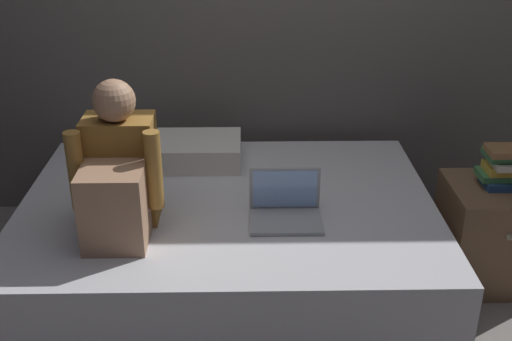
{
  "coord_description": "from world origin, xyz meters",
  "views": [
    {
      "loc": [
        -0.11,
        -2.38,
        1.89
      ],
      "look_at": [
        -0.07,
        0.1,
        0.73
      ],
      "focal_mm": 44.54,
      "sensor_mm": 36.0,
      "label": 1
    }
  ],
  "objects_px": {
    "bed": "(229,244)",
    "book_stack": "(507,167)",
    "laptop": "(285,208)",
    "person_sitting": "(118,176)",
    "nightstand": "(489,234)",
    "pillow": "(188,151)"
  },
  "relations": [
    {
      "from": "nightstand",
      "to": "person_sitting",
      "type": "distance_m",
      "value": 1.84
    },
    {
      "from": "person_sitting",
      "to": "laptop",
      "type": "xyz_separation_m",
      "value": [
        0.72,
        0.06,
        -0.2
      ]
    },
    {
      "from": "nightstand",
      "to": "person_sitting",
      "type": "relative_size",
      "value": 0.8
    },
    {
      "from": "person_sitting",
      "to": "nightstand",
      "type": "bearing_deg",
      "value": 8.99
    },
    {
      "from": "pillow",
      "to": "book_stack",
      "type": "relative_size",
      "value": 2.29
    },
    {
      "from": "person_sitting",
      "to": "pillow",
      "type": "distance_m",
      "value": 0.76
    },
    {
      "from": "pillow",
      "to": "book_stack",
      "type": "xyz_separation_m",
      "value": [
        1.55,
        -0.41,
        0.08
      ]
    },
    {
      "from": "nightstand",
      "to": "book_stack",
      "type": "distance_m",
      "value": 0.36
    },
    {
      "from": "book_stack",
      "to": "person_sitting",
      "type": "bearing_deg",
      "value": -170.83
    },
    {
      "from": "person_sitting",
      "to": "laptop",
      "type": "relative_size",
      "value": 2.05
    },
    {
      "from": "nightstand",
      "to": "pillow",
      "type": "height_order",
      "value": "pillow"
    },
    {
      "from": "bed",
      "to": "nightstand",
      "type": "distance_m",
      "value": 1.3
    },
    {
      "from": "bed",
      "to": "person_sitting",
      "type": "distance_m",
      "value": 0.71
    },
    {
      "from": "bed",
      "to": "laptop",
      "type": "distance_m",
      "value": 0.44
    },
    {
      "from": "laptop",
      "to": "book_stack",
      "type": "relative_size",
      "value": 1.31
    },
    {
      "from": "nightstand",
      "to": "laptop",
      "type": "distance_m",
      "value": 1.09
    },
    {
      "from": "bed",
      "to": "nightstand",
      "type": "xyz_separation_m",
      "value": [
        1.3,
        0.03,
        0.02
      ]
    },
    {
      "from": "person_sitting",
      "to": "book_stack",
      "type": "relative_size",
      "value": 2.68
    },
    {
      "from": "bed",
      "to": "book_stack",
      "type": "bearing_deg",
      "value": 1.91
    },
    {
      "from": "person_sitting",
      "to": "laptop",
      "type": "distance_m",
      "value": 0.75
    },
    {
      "from": "bed",
      "to": "person_sitting",
      "type": "relative_size",
      "value": 3.05
    },
    {
      "from": "person_sitting",
      "to": "laptop",
      "type": "bearing_deg",
      "value": 4.88
    }
  ]
}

